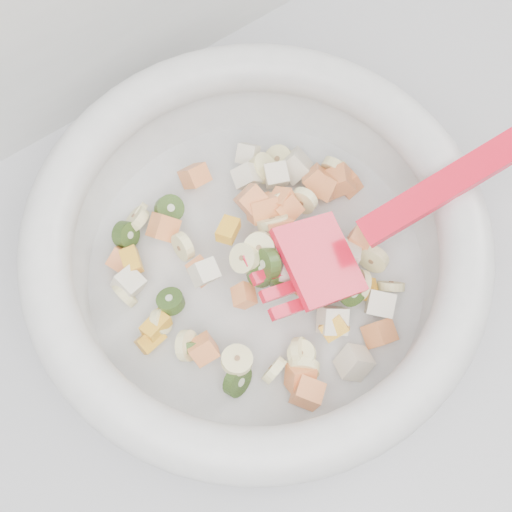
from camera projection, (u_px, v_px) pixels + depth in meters
counter at (328, 370)px, 1.06m from camera, size 2.00×0.60×0.90m
mixing_bowl at (257, 251)px, 0.59m from camera, size 0.49×0.38×0.16m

